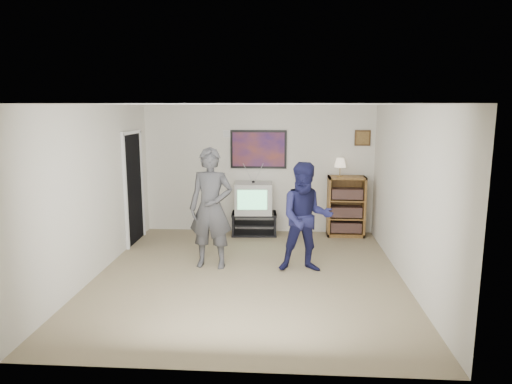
# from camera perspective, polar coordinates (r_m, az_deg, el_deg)

# --- Properties ---
(room_shell) EXTENTS (4.51, 5.00, 2.51)m
(room_shell) POSITION_cam_1_polar(r_m,az_deg,el_deg) (6.88, -0.75, 0.40)
(room_shell) COLOR #77664B
(room_shell) RESTS_ON ground
(media_stand) EXTENTS (0.89, 0.53, 0.43)m
(media_stand) POSITION_cam_1_polar(r_m,az_deg,el_deg) (8.94, -0.22, -3.97)
(media_stand) COLOR black
(media_stand) RESTS_ON room_shell
(crt_television) EXTENTS (0.74, 0.64, 0.60)m
(crt_television) POSITION_cam_1_polar(r_m,az_deg,el_deg) (8.83, -0.33, -0.73)
(crt_television) COLOR #AFAFA9
(crt_television) RESTS_ON media_stand
(bookshelf) EXTENTS (0.71, 0.40, 1.16)m
(bookshelf) POSITION_cam_1_polar(r_m,az_deg,el_deg) (8.97, 11.18, -1.76)
(bookshelf) COLOR brown
(bookshelf) RESTS_ON room_shell
(table_lamp) EXTENTS (0.22, 0.22, 0.35)m
(table_lamp) POSITION_cam_1_polar(r_m,az_deg,el_deg) (8.81, 10.46, 3.05)
(table_lamp) COLOR beige
(table_lamp) RESTS_ON bookshelf
(person_tall) EXTENTS (0.72, 0.52, 1.87)m
(person_tall) POSITION_cam_1_polar(r_m,az_deg,el_deg) (7.05, -5.64, -2.03)
(person_tall) COLOR #39393D
(person_tall) RESTS_ON room_shell
(person_short) EXTENTS (0.85, 0.69, 1.67)m
(person_short) POSITION_cam_1_polar(r_m,az_deg,el_deg) (6.88, 6.25, -3.20)
(person_short) COLOR #16173E
(person_short) RESTS_ON room_shell
(controller_left) EXTENTS (0.04, 0.12, 0.03)m
(controller_left) POSITION_cam_1_polar(r_m,az_deg,el_deg) (7.20, -5.64, 0.16)
(controller_left) COLOR white
(controller_left) RESTS_ON person_tall
(controller_right) EXTENTS (0.08, 0.13, 0.04)m
(controller_right) POSITION_cam_1_polar(r_m,az_deg,el_deg) (7.03, 6.36, -0.89)
(controller_right) COLOR white
(controller_right) RESTS_ON person_short
(poster) EXTENTS (1.10, 0.03, 0.75)m
(poster) POSITION_cam_1_polar(r_m,az_deg,el_deg) (8.93, 0.31, 5.35)
(poster) COLOR black
(poster) RESTS_ON room_shell
(air_vent) EXTENTS (0.28, 0.02, 0.14)m
(air_vent) POSITION_cam_1_polar(r_m,az_deg,el_deg) (8.97, -3.22, 7.28)
(air_vent) COLOR white
(air_vent) RESTS_ON room_shell
(small_picture) EXTENTS (0.30, 0.03, 0.30)m
(small_picture) POSITION_cam_1_polar(r_m,az_deg,el_deg) (9.03, 13.18, 6.59)
(small_picture) COLOR #462E16
(small_picture) RESTS_ON room_shell
(doorway) EXTENTS (0.03, 0.85, 2.00)m
(doorway) POSITION_cam_1_polar(r_m,az_deg,el_deg) (8.60, -15.10, 0.40)
(doorway) COLOR black
(doorway) RESTS_ON room_shell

